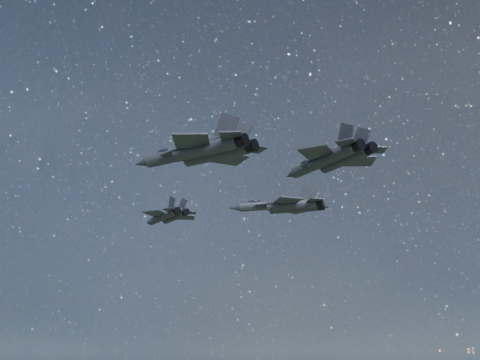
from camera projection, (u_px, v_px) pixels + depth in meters
The scene contains 4 objects.
jet_lead at pixel (167, 216), 100.64m from camera, with size 14.96×9.94×3.80m.
jet_left at pixel (285, 206), 102.91m from camera, with size 18.84×12.58×4.77m.
jet_right at pixel (201, 151), 71.65m from camera, with size 19.68×13.96×5.00m.
jet_slot at pixel (332, 159), 78.16m from camera, with size 18.56×12.18×4.77m.
Camera 1 is at (48.74, -73.78, 128.24)m, focal length 42.00 mm.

